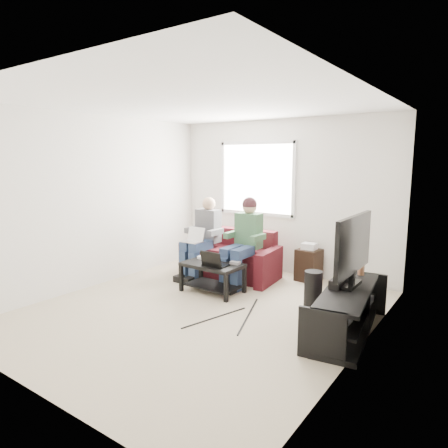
{
  "coord_description": "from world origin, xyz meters",
  "views": [
    {
      "loc": [
        3.07,
        -3.86,
        1.94
      ],
      "look_at": [
        -0.05,
        0.6,
        1.05
      ],
      "focal_mm": 32.0,
      "sensor_mm": 36.0,
      "label": 1
    }
  ],
  "objects_px": {
    "coffee_table": "(212,271)",
    "tv_stand": "(347,313)",
    "tv": "(353,247)",
    "subwoofer": "(313,291)",
    "sofa": "(231,259)",
    "end_table": "(309,264)"
  },
  "relations": [
    {
      "from": "coffee_table",
      "to": "tv",
      "type": "distance_m",
      "value": 2.19
    },
    {
      "from": "sofa",
      "to": "tv_stand",
      "type": "bearing_deg",
      "value": -25.82
    },
    {
      "from": "tv_stand",
      "to": "tv",
      "type": "relative_size",
      "value": 1.48
    },
    {
      "from": "tv_stand",
      "to": "subwoofer",
      "type": "relative_size",
      "value": 3.09
    },
    {
      "from": "tv",
      "to": "subwoofer",
      "type": "bearing_deg",
      "value": 151.13
    },
    {
      "from": "sofa",
      "to": "tv",
      "type": "height_order",
      "value": "tv"
    },
    {
      "from": "end_table",
      "to": "tv_stand",
      "type": "bearing_deg",
      "value": -54.44
    },
    {
      "from": "coffee_table",
      "to": "tv_stand",
      "type": "distance_m",
      "value": 2.1
    },
    {
      "from": "end_table",
      "to": "subwoofer",
      "type": "bearing_deg",
      "value": -64.45
    },
    {
      "from": "tv_stand",
      "to": "subwoofer",
      "type": "xyz_separation_m",
      "value": [
        -0.58,
        0.42,
        0.03
      ]
    },
    {
      "from": "tv",
      "to": "subwoofer",
      "type": "relative_size",
      "value": 2.09
    },
    {
      "from": "tv_stand",
      "to": "tv",
      "type": "height_order",
      "value": "tv"
    },
    {
      "from": "tv",
      "to": "end_table",
      "type": "xyz_separation_m",
      "value": [
        -1.15,
        1.51,
        -0.7
      ]
    },
    {
      "from": "sofa",
      "to": "coffee_table",
      "type": "relative_size",
      "value": 1.91
    },
    {
      "from": "subwoofer",
      "to": "end_table",
      "type": "xyz_separation_m",
      "value": [
        -0.57,
        1.19,
        0.01
      ]
    },
    {
      "from": "sofa",
      "to": "end_table",
      "type": "relative_size",
      "value": 2.76
    },
    {
      "from": "sofa",
      "to": "coffee_table",
      "type": "distance_m",
      "value": 0.89
    },
    {
      "from": "sofa",
      "to": "subwoofer",
      "type": "xyz_separation_m",
      "value": [
        1.74,
        -0.7,
        -0.03
      ]
    },
    {
      "from": "tv_stand",
      "to": "subwoofer",
      "type": "distance_m",
      "value": 0.72
    },
    {
      "from": "coffee_table",
      "to": "end_table",
      "type": "relative_size",
      "value": 1.44
    },
    {
      "from": "tv_stand",
      "to": "end_table",
      "type": "height_order",
      "value": "end_table"
    },
    {
      "from": "coffee_table",
      "to": "tv_stand",
      "type": "relative_size",
      "value": 0.55
    }
  ]
}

